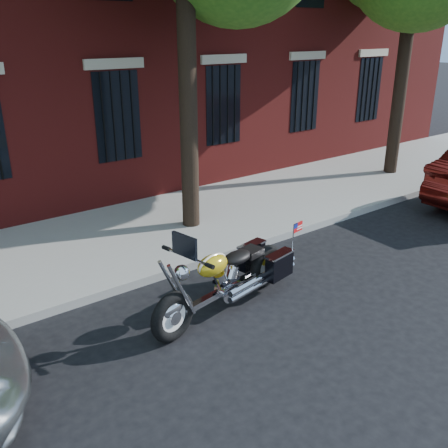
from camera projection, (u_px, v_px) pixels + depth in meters
ground at (263, 289)px, 8.31m from camera, size 120.00×120.00×0.00m
curb at (214, 257)px, 9.31m from camera, size 40.00×0.16×0.15m
sidewalk at (163, 227)px, 10.70m from camera, size 40.00×3.60×0.15m
motorcycle at (231, 278)px, 7.59m from camera, size 3.00×1.18×1.50m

